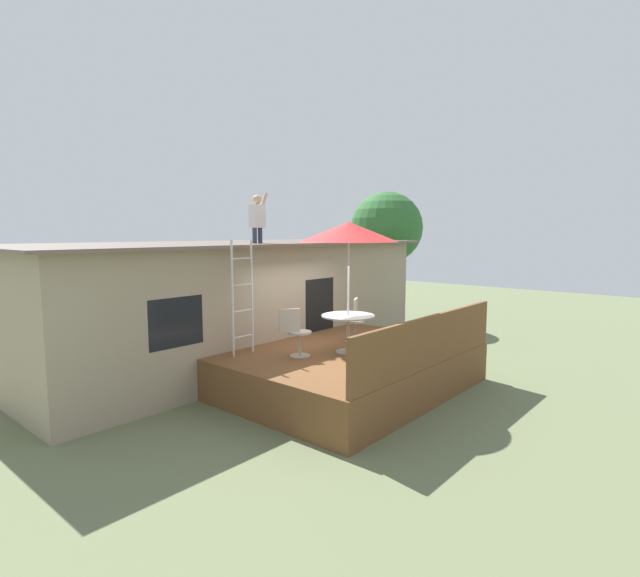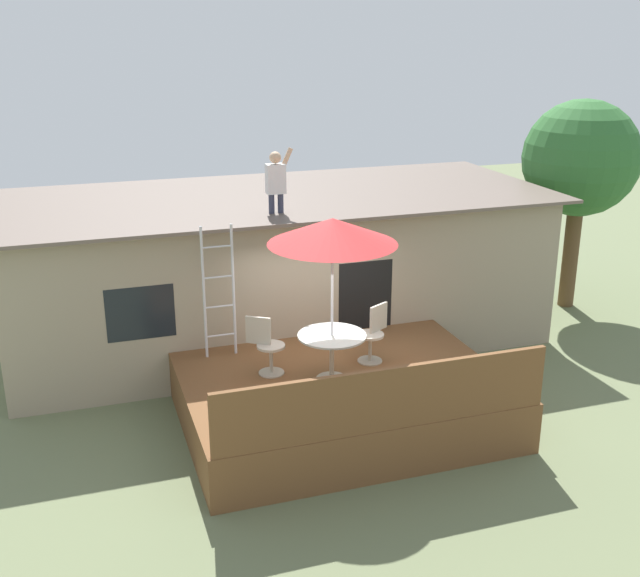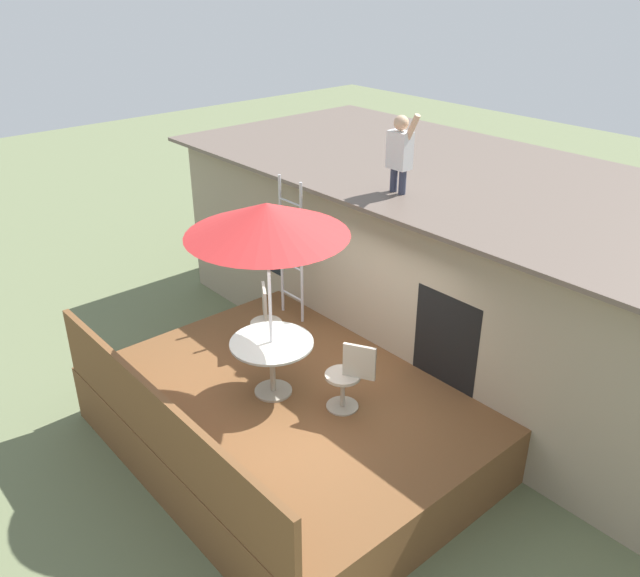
{
  "view_description": "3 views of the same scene",
  "coord_description": "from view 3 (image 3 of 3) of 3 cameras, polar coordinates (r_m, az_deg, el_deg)",
  "views": [
    {
      "loc": [
        -7.6,
        -5.89,
        3.15
      ],
      "look_at": [
        0.11,
        0.76,
        1.96
      ],
      "focal_mm": 27.33,
      "sensor_mm": 36.0,
      "label": 1
    },
    {
      "loc": [
        -3.74,
        -10.33,
        5.95
      ],
      "look_at": [
        -0.07,
        0.71,
        1.96
      ],
      "focal_mm": 43.3,
      "sensor_mm": 36.0,
      "label": 2
    },
    {
      "loc": [
        5.45,
        -4.33,
        5.75
      ],
      "look_at": [
        -0.46,
        0.81,
        1.84
      ],
      "focal_mm": 37.01,
      "sensor_mm": 36.0,
      "label": 3
    }
  ],
  "objects": [
    {
      "name": "patio_chair_right",
      "position": [
        8.01,
        2.49,
        -7.65
      ],
      "size": [
        0.58,
        0.44,
        0.92
      ],
      "rotation": [
        0.0,
        0.0,
        -2.63
      ],
      "color": "#A59E8C",
      "rests_on": "deck"
    },
    {
      "name": "patio_table",
      "position": [
        8.24,
        -4.18,
        -5.57
      ],
      "size": [
        1.04,
        1.04,
        0.74
      ],
      "color": "#A59E8C",
      "rests_on": "deck"
    },
    {
      "name": "ground_plane",
      "position": [
        9.03,
        -2.02,
        -13.05
      ],
      "size": [
        40.0,
        40.0,
        0.0
      ],
      "primitive_type": "plane",
      "color": "#66704C"
    },
    {
      "name": "deck_railing",
      "position": [
        7.48,
        -13.73,
        -11.38
      ],
      "size": [
        4.75,
        0.08,
        0.9
      ],
      "primitive_type": "cube",
      "color": "brown",
      "rests_on": "deck"
    },
    {
      "name": "house",
      "position": [
        10.54,
        13.19,
        1.73
      ],
      "size": [
        10.5,
        4.5,
        2.9
      ],
      "color": "gray",
      "rests_on": "ground"
    },
    {
      "name": "patio_umbrella",
      "position": [
        7.45,
        -4.62,
        5.99
      ],
      "size": [
        1.9,
        1.9,
        2.54
      ],
      "color": "silver",
      "rests_on": "deck"
    },
    {
      "name": "patio_chair_left",
      "position": [
        9.19,
        -4.71,
        -2.84
      ],
      "size": [
        0.57,
        0.45,
        0.92
      ],
      "rotation": [
        0.0,
        0.0,
        -0.57
      ],
      "color": "#A59E8C",
      "rests_on": "deck"
    },
    {
      "name": "step_ladder",
      "position": [
        9.78,
        -2.5,
        3.31
      ],
      "size": [
        0.52,
        0.04,
        2.2
      ],
      "color": "silver",
      "rests_on": "deck"
    },
    {
      "name": "deck",
      "position": [
        8.78,
        -2.06,
        -11.04
      ],
      "size": [
        4.85,
        3.89,
        0.8
      ],
      "primitive_type": "cube",
      "color": "brown",
      "rests_on": "ground"
    },
    {
      "name": "person_figure",
      "position": [
        9.0,
        6.96,
        11.89
      ],
      "size": [
        0.47,
        0.2,
        1.11
      ],
      "color": "#33384C",
      "rests_on": "house"
    }
  ]
}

